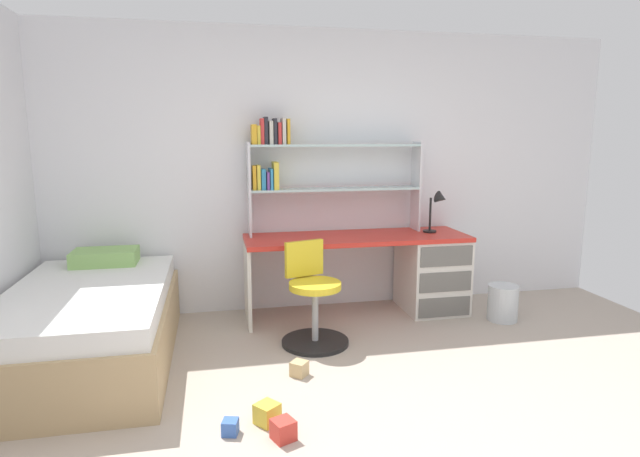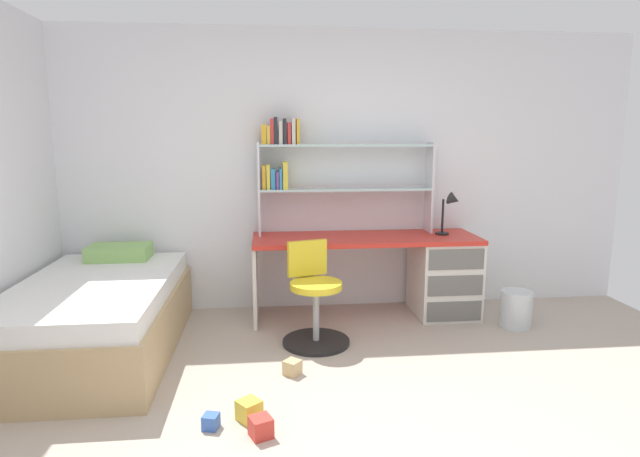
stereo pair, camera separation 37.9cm
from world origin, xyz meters
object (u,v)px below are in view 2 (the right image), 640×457
toy_block_red_1 (261,427)px  bookshelf_hutch (319,165)px  toy_block_yellow_0 (249,410)px  toy_block_natural_2 (292,367)px  desk_lamp (451,207)px  bed_platform (97,317)px  desk (423,270)px  swivel_chair (315,304)px  waste_bin (516,309)px  toy_block_blue_3 (211,422)px

toy_block_red_1 → bookshelf_hutch: bearing=75.7°
toy_block_yellow_0 → toy_block_natural_2: bearing=63.5°
desk_lamp → bed_platform: 3.01m
desk → toy_block_natural_2: 1.69m
toy_block_natural_2 → swivel_chair: bearing=69.7°
waste_bin → toy_block_yellow_0: waste_bin is taller
swivel_chair → toy_block_yellow_0: (-0.47, -1.08, -0.25)m
toy_block_yellow_0 → toy_block_red_1: (0.07, -0.17, -0.00)m
waste_bin → swivel_chair: bearing=-174.6°
desk → bed_platform: bearing=-167.0°
bookshelf_hutch → bed_platform: (-1.72, -0.80, -1.05)m
bed_platform → toy_block_red_1: size_ratio=16.80×
toy_block_blue_3 → toy_block_natural_2: bearing=52.1°
desk_lamp → waste_bin: size_ratio=1.23×
desk → bed_platform: 2.70m
bookshelf_hutch → toy_block_yellow_0: 2.31m
desk → waste_bin: 0.84m
toy_block_red_1 → desk: bearing=52.0°
waste_bin → toy_block_yellow_0: 2.52m
toy_block_red_1 → toy_block_blue_3: toy_block_red_1 is taller
bed_platform → bookshelf_hutch: bearing=24.9°
bookshelf_hutch → bed_platform: 2.17m
desk → toy_block_blue_3: desk is taller
desk_lamp → toy_block_blue_3: (-1.94, -1.71, -0.94)m
desk_lamp → toy_block_yellow_0: size_ratio=3.28×
bed_platform → toy_block_yellow_0: bearing=-42.5°
desk → toy_block_yellow_0: bearing=-132.2°
desk_lamp → waste_bin: bearing=-41.2°
toy_block_natural_2 → bed_platform: bearing=160.6°
toy_block_yellow_0 → toy_block_blue_3: size_ratio=1.42×
toy_block_red_1 → toy_block_natural_2: toy_block_red_1 is taller
bookshelf_hutch → swivel_chair: (-0.11, -0.75, -1.02)m
toy_block_red_1 → toy_block_natural_2: 0.75m
bookshelf_hutch → swivel_chair: 1.28m
toy_block_natural_2 → toy_block_blue_3: toy_block_natural_2 is taller
swivel_chair → toy_block_natural_2: bearing=-110.3°
swivel_chair → toy_block_yellow_0: swivel_chair is taller
desk → desk_lamp: desk_lamp is taller
bookshelf_hutch → toy_block_blue_3: (-0.79, -1.91, -1.29)m
toy_block_natural_2 → toy_block_blue_3: (-0.48, -0.61, -0.01)m
bed_platform → toy_block_blue_3: bearing=-50.0°
desk → toy_block_blue_3: 2.44m
toy_block_red_1 → toy_block_blue_3: 0.29m
waste_bin → toy_block_blue_3: 2.73m
bookshelf_hutch → toy_block_yellow_0: bookshelf_hutch is taller
swivel_chair → bed_platform: size_ratio=0.42×
toy_block_blue_3 → swivel_chair: bearing=59.6°
toy_block_yellow_0 → toy_block_blue_3: (-0.21, -0.07, -0.02)m
swivel_chair → desk_lamp: bearing=24.0°
bed_platform → toy_block_natural_2: 1.51m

